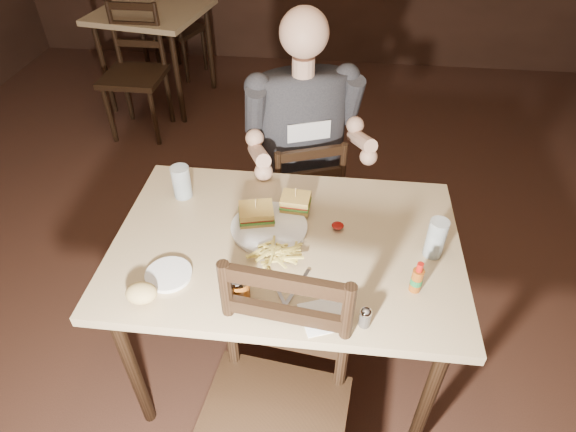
# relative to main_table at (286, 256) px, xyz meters

# --- Properties ---
(room_shell) EXTENTS (7.00, 7.00, 7.00)m
(room_shell) POSITION_rel_main_table_xyz_m (0.02, -0.01, 0.71)
(room_shell) COLOR black
(room_shell) RESTS_ON ground
(main_table) EXTENTS (1.27, 0.85, 0.77)m
(main_table) POSITION_rel_main_table_xyz_m (0.00, 0.00, 0.00)
(main_table) COLOR tan
(main_table) RESTS_ON ground
(bg_table) EXTENTS (0.91, 0.91, 0.77)m
(bg_table) POSITION_rel_main_table_xyz_m (-1.37, 2.49, -0.01)
(bg_table) COLOR tan
(bg_table) RESTS_ON ground
(chair_far) EXTENTS (0.50, 0.53, 0.83)m
(chair_far) POSITION_rel_main_table_xyz_m (-0.01, 0.71, -0.28)
(chair_far) COLOR black
(chair_far) RESTS_ON ground
(chair_near) EXTENTS (0.51, 0.55, 0.99)m
(chair_near) POSITION_rel_main_table_xyz_m (0.02, -0.57, -0.20)
(chair_near) COLOR black
(chair_near) RESTS_ON ground
(bg_chair_far) EXTENTS (0.50, 0.52, 0.83)m
(bg_chair_far) POSITION_rel_main_table_xyz_m (-1.37, 3.04, -0.28)
(bg_chair_far) COLOR black
(bg_chair_far) RESTS_ON ground
(bg_chair_near) EXTENTS (0.43, 0.47, 0.93)m
(bg_chair_near) POSITION_rel_main_table_xyz_m (-1.37, 1.94, -0.23)
(bg_chair_near) COLOR black
(bg_chair_near) RESTS_ON ground
(diner) EXTENTS (0.67, 0.60, 0.96)m
(diner) POSITION_rel_main_table_xyz_m (0.00, 0.66, 0.21)
(diner) COLOR #2F3134
(diner) RESTS_ON chair_far
(dinner_plate) EXTENTS (0.28, 0.28, 0.02)m
(dinner_plate) POSITION_rel_main_table_xyz_m (-0.07, 0.05, 0.08)
(dinner_plate) COLOR white
(dinner_plate) RESTS_ON main_table
(sandwich_left) EXTENTS (0.15, 0.13, 0.11)m
(sandwich_left) POSITION_rel_main_table_xyz_m (-0.12, 0.09, 0.15)
(sandwich_left) COLOR #D9B150
(sandwich_left) RESTS_ON dinner_plate
(sandwich_right) EXTENTS (0.12, 0.10, 0.10)m
(sandwich_right) POSITION_rel_main_table_xyz_m (0.01, 0.17, 0.14)
(sandwich_right) COLOR #D9B150
(sandwich_right) RESTS_ON dinner_plate
(fries_pile) EXTENTS (0.22, 0.16, 0.04)m
(fries_pile) POSITION_rel_main_table_xyz_m (-0.03, -0.09, 0.11)
(fries_pile) COLOR #EAD560
(fries_pile) RESTS_ON dinner_plate
(ketchup_dollop) EXTENTS (0.05, 0.05, 0.01)m
(ketchup_dollop) POSITION_rel_main_table_xyz_m (0.18, 0.09, 0.10)
(ketchup_dollop) COLOR maroon
(ketchup_dollop) RESTS_ON dinner_plate
(glass_left) EXTENTS (0.07, 0.07, 0.14)m
(glass_left) POSITION_rel_main_table_xyz_m (-0.45, 0.22, 0.14)
(glass_left) COLOR silver
(glass_left) RESTS_ON main_table
(glass_right) EXTENTS (0.07, 0.07, 0.15)m
(glass_right) POSITION_rel_main_table_xyz_m (0.52, -0.00, 0.15)
(glass_right) COLOR silver
(glass_right) RESTS_ON main_table
(hot_sauce) EXTENTS (0.04, 0.04, 0.12)m
(hot_sauce) POSITION_rel_main_table_xyz_m (0.45, -0.18, 0.14)
(hot_sauce) COLOR #8B4210
(hot_sauce) RESTS_ON main_table
(salt_shaker) EXTENTS (0.03, 0.03, 0.06)m
(salt_shaker) POSITION_rel_main_table_xyz_m (0.22, -0.32, 0.11)
(salt_shaker) COLOR white
(salt_shaker) RESTS_ON main_table
(pepper_shaker) EXTENTS (0.04, 0.04, 0.07)m
(pepper_shaker) POSITION_rel_main_table_xyz_m (0.28, -0.34, 0.11)
(pepper_shaker) COLOR #38332D
(pepper_shaker) RESTS_ON main_table
(syrup_dispenser) EXTENTS (0.08, 0.08, 0.10)m
(syrup_dispenser) POSITION_rel_main_table_xyz_m (-0.12, -0.28, 0.13)
(syrup_dispenser) COLOR #8B4210
(syrup_dispenser) RESTS_ON main_table
(napkin) EXTENTS (0.18, 0.17, 0.00)m
(napkin) POSITION_rel_main_table_xyz_m (0.16, -0.32, 0.08)
(napkin) COLOR white
(napkin) RESTS_ON main_table
(knife) EXTENTS (0.10, 0.17, 0.00)m
(knife) POSITION_rel_main_table_xyz_m (-0.01, -0.22, 0.08)
(knife) COLOR silver
(knife) RESTS_ON napkin
(fork) EXTENTS (0.07, 0.16, 0.01)m
(fork) POSITION_rel_main_table_xyz_m (0.06, -0.21, 0.08)
(fork) COLOR silver
(fork) RESTS_ON napkin
(side_plate) EXTENTS (0.15, 0.15, 0.01)m
(side_plate) POSITION_rel_main_table_xyz_m (-0.37, -0.22, 0.08)
(side_plate) COLOR white
(side_plate) RESTS_ON main_table
(bread_roll) EXTENTS (0.10, 0.08, 0.06)m
(bread_roll) POSITION_rel_main_table_xyz_m (-0.42, -0.33, 0.12)
(bread_roll) COLOR tan
(bread_roll) RESTS_ON side_plate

